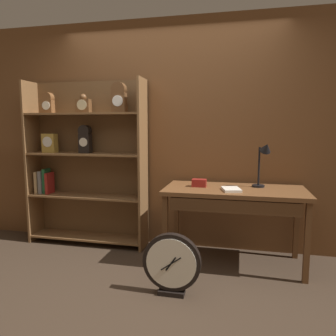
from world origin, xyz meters
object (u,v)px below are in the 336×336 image
at_px(round_clock_large, 172,264).
at_px(desk_lamp, 264,158).
at_px(bookshelf, 85,161).
at_px(open_repair_manual, 231,189).
at_px(workbench, 234,198).
at_px(toolbox_small, 199,183).

bearing_deg(round_clock_large, desk_lamp, 48.32).
distance_m(bookshelf, open_repair_manual, 1.77).
distance_m(workbench, desk_lamp, 0.50).
bearing_deg(desk_lamp, workbench, -154.46).
bearing_deg(workbench, desk_lamp, 25.54).
relative_size(desk_lamp, open_repair_manual, 2.16).
xyz_separation_m(bookshelf, desk_lamp, (2.02, -0.14, 0.10)).
bearing_deg(desk_lamp, bookshelf, 175.99).
distance_m(workbench, toolbox_small, 0.38).
height_order(desk_lamp, open_repair_manual, desk_lamp).
bearing_deg(toolbox_small, open_repair_manual, -22.84).
xyz_separation_m(bookshelf, open_repair_manual, (1.72, -0.37, -0.20)).
bearing_deg(workbench, bookshelf, 171.10).
bearing_deg(workbench, open_repair_manual, -107.65).
bearing_deg(round_clock_large, toolbox_small, 80.81).
distance_m(desk_lamp, round_clock_large, 1.40).
relative_size(bookshelf, toolbox_small, 13.30).
distance_m(bookshelf, desk_lamp, 2.03).
xyz_separation_m(bookshelf, toolbox_small, (1.39, -0.23, -0.17)).
height_order(bookshelf, workbench, bookshelf).
bearing_deg(bookshelf, open_repair_manual, -12.03).
height_order(open_repair_manual, round_clock_large, open_repair_manual).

